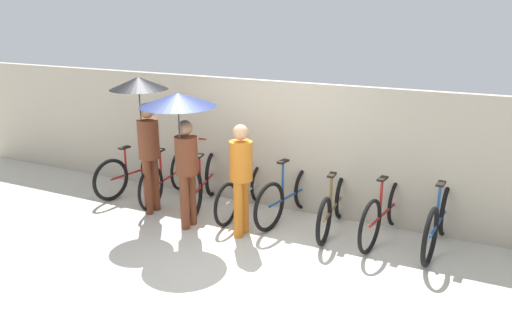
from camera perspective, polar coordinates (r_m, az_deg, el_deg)
The scene contains 13 objects.
ground_plane at distance 6.61m, azimuth -4.01°, elevation -10.75°, with size 30.00×30.00×0.00m, color beige.
back_wall at distance 7.80m, azimuth 2.59°, elevation 1.64°, with size 12.99×0.12×2.02m.
parked_bicycle_0 at distance 8.87m, azimuth -13.68°, elevation -1.24°, with size 0.50×1.70×1.11m.
parked_bicycle_1 at distance 8.40m, azimuth -10.14°, elevation -1.96°, with size 0.44×1.75×1.03m.
parked_bicycle_2 at distance 8.02m, azimuth -5.99°, elevation -2.62°, with size 0.59×1.74×1.00m.
parked_bicycle_3 at distance 7.74m, azimuth -1.29°, elevation -3.59°, with size 0.44×1.75×1.04m.
parked_bicycle_4 at distance 7.52m, azimuth 3.84°, elevation -4.02°, with size 0.51×1.74×1.09m.
parked_bicycle_5 at distance 7.24m, azimuth 8.84°, elevation -5.29°, with size 0.44×1.67×1.06m.
parked_bicycle_6 at distance 7.13m, azimuth 14.49°, elevation -5.75°, with size 0.45×1.79×1.02m.
parked_bicycle_7 at distance 7.02m, azimuth 20.18°, elevation -6.55°, with size 0.44×1.79×1.06m.
pedestrian_leading at distance 7.54m, azimuth -12.75°, elevation 5.19°, with size 0.84×0.84×2.13m.
pedestrian_center at distance 6.88m, azimuth -8.59°, elevation 4.33°, with size 1.04×1.04×1.99m.
pedestrian_trailing at distance 6.81m, azimuth -1.73°, elevation -1.40°, with size 0.32×0.32×1.59m.
Camera 1 is at (2.93, -5.07, 3.07)m, focal length 35.00 mm.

